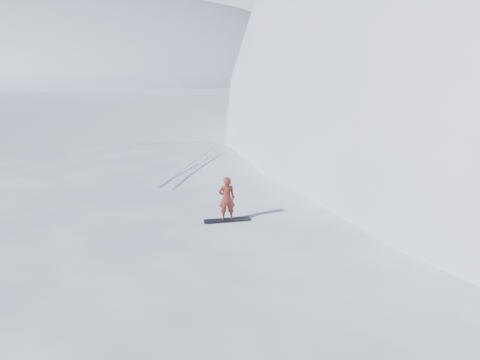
{
  "coord_description": "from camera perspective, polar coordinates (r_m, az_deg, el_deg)",
  "views": [
    {
      "loc": [
        8.49,
        -11.39,
        8.87
      ],
      "look_at": [
        1.92,
        2.24,
        3.5
      ],
      "focal_mm": 35.0,
      "sensor_mm": 36.0,
      "label": 1
    }
  ],
  "objects": [
    {
      "name": "wind_bumps",
      "position": [
        18.52,
        -7.17,
        -9.24
      ],
      "size": [
        16.0,
        14.4,
        1.0
      ],
      "color": "white",
      "rests_on": "ground"
    },
    {
      "name": "ground",
      "position": [
        16.75,
        -9.52,
        -12.74
      ],
      "size": [
        400.0,
        400.0,
        0.0
      ],
      "primitive_type": "plane",
      "color": "white",
      "rests_on": "ground"
    },
    {
      "name": "near_ridge",
      "position": [
        18.49,
        -1.56,
        -9.13
      ],
      "size": [
        36.0,
        28.0,
        4.8
      ],
      "primitive_type": "ellipsoid",
      "color": "white",
      "rests_on": "ground"
    },
    {
      "name": "snowboarder",
      "position": [
        15.33,
        -1.62,
        -2.27
      ],
      "size": [
        0.65,
        0.61,
        1.5
      ],
      "primitive_type": "imported",
      "rotation": [
        0.0,
        0.0,
        3.77
      ],
      "color": "maroon",
      "rests_on": "snowboard"
    },
    {
      "name": "far_ridge_c",
      "position": [
        131.01,
        4.11,
        15.63
      ],
      "size": [
        140.0,
        90.0,
        36.0
      ],
      "primitive_type": "ellipsoid",
      "color": "white",
      "rests_on": "ground"
    },
    {
      "name": "snowboard",
      "position": [
        15.63,
        -1.6,
        -4.87
      ],
      "size": [
        1.43,
        1.15,
        0.03
      ],
      "primitive_type": "cube",
      "rotation": [
        0.0,
        0.0,
        0.63
      ],
      "color": "black",
      "rests_on": "near_ridge"
    },
    {
      "name": "far_ridge_a",
      "position": [
        106.47,
        -22.53,
        13.35
      ],
      "size": [
        120.0,
        70.0,
        28.0
      ],
      "primitive_type": "ellipsoid",
      "color": "white",
      "rests_on": "ground"
    },
    {
      "name": "board_tracks",
      "position": [
        21.21,
        -5.77,
        1.74
      ],
      "size": [
        1.48,
        5.96,
        0.04
      ],
      "color": "silver",
      "rests_on": "ground"
    }
  ]
}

